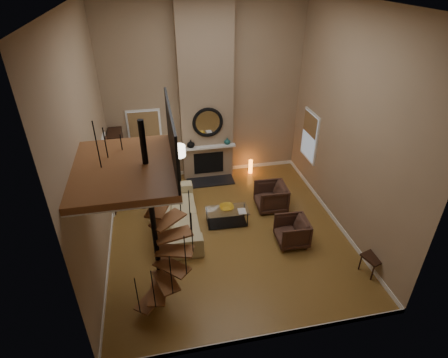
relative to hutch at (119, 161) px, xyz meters
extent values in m
cube|color=olive|center=(2.76, -2.82, -0.95)|extent=(6.00, 6.50, 0.01)
cube|color=#9C8365|center=(2.76, 0.43, 1.80)|extent=(6.00, 0.02, 5.50)
cube|color=#9C8365|center=(2.76, -6.07, 1.80)|extent=(6.00, 0.02, 5.50)
cube|color=#9C8365|center=(-0.24, -2.82, 1.80)|extent=(0.02, 6.50, 5.50)
cube|color=#9C8365|center=(5.76, -2.82, 1.80)|extent=(0.02, 6.50, 5.50)
cube|color=silver|center=(2.76, -2.82, 4.54)|extent=(6.00, 6.50, 0.01)
cube|color=white|center=(2.76, 0.42, -0.89)|extent=(6.00, 0.02, 0.12)
cube|color=white|center=(2.76, -6.06, -0.89)|extent=(6.00, 0.02, 0.12)
cube|color=white|center=(-0.23, -2.82, -0.89)|extent=(0.02, 6.50, 0.12)
cube|color=white|center=(5.75, -2.82, -0.89)|extent=(0.02, 6.50, 0.12)
cube|color=#8F765D|center=(2.76, 0.24, 1.80)|extent=(1.60, 0.38, 5.50)
cube|color=black|center=(2.76, -0.25, -0.93)|extent=(1.50, 0.60, 0.04)
cube|color=black|center=(2.76, 0.04, -0.40)|extent=(0.95, 0.02, 0.72)
cube|color=white|center=(2.76, -0.04, 0.20)|extent=(1.70, 0.18, 0.06)
torus|color=black|center=(2.76, 0.02, 1.00)|extent=(0.94, 0.10, 0.94)
cylinder|color=white|center=(2.76, 0.03, 1.00)|extent=(0.80, 0.01, 0.80)
imported|color=black|center=(2.21, 0.00, 0.35)|extent=(0.24, 0.24, 0.25)
imported|color=#164F4C|center=(3.36, 0.00, 0.33)|extent=(0.20, 0.20, 0.21)
cube|color=white|center=(0.86, 0.41, 0.65)|extent=(1.02, 0.04, 1.52)
cube|color=#8C9EB2|center=(0.86, 0.38, 0.65)|extent=(0.90, 0.01, 1.40)
cube|color=olive|center=(0.86, 0.37, 0.86)|extent=(0.90, 0.01, 0.98)
cube|color=white|center=(5.74, -0.82, 0.65)|extent=(0.04, 1.02, 1.52)
cube|color=#8C9EB2|center=(5.72, -0.82, 0.65)|extent=(0.01, 0.90, 1.40)
cube|color=olive|center=(5.70, -0.82, 1.03)|extent=(0.01, 0.90, 0.63)
cube|color=white|center=(-0.21, -1.02, 0.10)|extent=(0.06, 1.05, 2.16)
cube|color=black|center=(-0.17, -1.02, 0.07)|extent=(0.05, 0.90, 2.05)
cube|color=#8C9EB2|center=(-0.14, -1.02, 0.50)|extent=(0.01, 0.60, 0.90)
cube|color=brown|center=(0.61, -4.62, 2.23)|extent=(1.70, 2.20, 0.12)
cube|color=white|center=(0.61, -4.62, 2.16)|extent=(1.70, 2.20, 0.03)
cube|color=black|center=(1.43, -4.62, 2.76)|extent=(0.04, 2.20, 0.94)
cylinder|color=black|center=(0.96, -4.62, 1.06)|extent=(0.10, 0.10, 4.02)
cube|color=brown|center=(0.74, -4.91, -0.69)|extent=(0.71, 0.78, 0.04)
cylinder|color=black|center=(0.52, -5.19, -0.22)|extent=(0.02, 0.02, 0.94)
cube|color=brown|center=(0.90, -4.98, -0.43)|extent=(0.46, 0.77, 0.04)
cylinder|color=black|center=(0.84, -5.33, 0.04)|extent=(0.02, 0.02, 0.94)
cube|color=brown|center=(1.07, -4.96, -0.17)|extent=(0.55, 0.79, 0.04)
cylinder|color=black|center=(1.18, -5.31, 0.30)|extent=(0.02, 0.02, 0.94)
cube|color=brown|center=(1.22, -4.87, 0.09)|extent=(0.75, 0.74, 0.04)
cylinder|color=black|center=(1.48, -5.12, 0.56)|extent=(0.02, 0.02, 0.94)
cube|color=brown|center=(1.31, -4.72, 0.35)|extent=(0.79, 0.53, 0.04)
cylinder|color=black|center=(1.65, -4.82, 0.82)|extent=(0.02, 0.02, 0.94)
cube|color=brown|center=(1.31, -4.55, 0.61)|extent=(0.77, 0.48, 0.04)
cylinder|color=black|center=(1.67, -4.47, 1.08)|extent=(0.02, 0.02, 0.94)
cube|color=brown|center=(1.24, -4.39, 0.87)|extent=(0.77, 0.72, 0.04)
cylinder|color=black|center=(1.51, -4.16, 1.34)|extent=(0.02, 0.02, 0.94)
cube|color=brown|center=(1.10, -4.29, 1.13)|extent=(0.58, 0.79, 0.04)
cylinder|color=black|center=(1.23, -3.95, 1.60)|extent=(0.02, 0.02, 0.94)
cube|color=brown|center=(0.92, -4.26, 1.39)|extent=(0.41, 0.75, 0.04)
cylinder|color=black|center=(0.89, -3.91, 1.86)|extent=(0.02, 0.02, 0.94)
cube|color=brown|center=(0.76, -4.32, 1.65)|extent=(0.68, 0.79, 0.04)
cylinder|color=black|center=(0.56, -4.02, 2.12)|extent=(0.02, 0.02, 0.94)
cube|color=brown|center=(0.64, -4.45, 1.91)|extent=(0.80, 0.64, 0.04)
cylinder|color=black|center=(0.33, -4.28, 2.38)|extent=(0.02, 0.02, 0.94)
cube|color=brown|center=(0.60, -4.62, 2.17)|extent=(0.72, 0.34, 0.04)
cylinder|color=black|center=(0.24, -4.62, 2.64)|extent=(0.02, 0.02, 0.94)
cube|color=black|center=(0.00, 0.00, 0.00)|extent=(0.39, 0.84, 1.87)
imported|color=#C4B688|center=(1.50, -2.26, -0.55)|extent=(1.14, 2.79, 0.81)
imported|color=#44291F|center=(4.30, -1.98, -0.60)|extent=(0.89, 0.87, 0.78)
imported|color=#44291F|center=(4.33, -3.56, -0.60)|extent=(0.81, 0.79, 0.70)
cube|color=silver|center=(2.83, -2.47, -0.51)|extent=(1.16, 0.61, 0.02)
cube|color=black|center=(2.83, -2.47, -0.92)|extent=(1.07, 0.51, 0.01)
cylinder|color=black|center=(2.31, -2.68, -0.73)|extent=(0.03, 0.03, 0.42)
cylinder|color=black|center=(3.34, -2.71, -0.73)|extent=(0.03, 0.03, 0.42)
cylinder|color=black|center=(2.32, -2.24, -0.73)|extent=(0.03, 0.03, 0.42)
cylinder|color=black|center=(3.36, -2.27, -0.73)|extent=(0.03, 0.03, 0.42)
imported|color=gold|center=(2.83, -2.42, -0.45)|extent=(0.38, 0.38, 0.09)
imported|color=gray|center=(3.18, -2.62, -0.49)|extent=(0.22, 0.29, 0.03)
cylinder|color=black|center=(1.76, -0.91, -0.93)|extent=(0.35, 0.35, 0.03)
cylinder|color=black|center=(1.76, -0.91, -0.15)|extent=(0.04, 0.04, 1.53)
cylinder|color=#F2E5C6|center=(1.76, -0.91, 0.60)|extent=(0.39, 0.39, 0.32)
cylinder|color=orange|center=(4.17, 0.05, -0.70)|extent=(0.13, 0.13, 0.47)
cube|color=black|center=(5.71, -4.88, -0.51)|extent=(0.55, 0.55, 0.05)
cube|color=black|center=(5.90, -4.82, -0.25)|extent=(0.16, 0.41, 0.52)
cylinder|color=black|center=(5.59, -5.11, -0.74)|extent=(0.04, 0.04, 0.42)
cylinder|color=black|center=(5.93, -5.00, -0.74)|extent=(0.04, 0.04, 0.42)
cylinder|color=black|center=(5.48, -4.76, -0.74)|extent=(0.04, 0.04, 0.42)
cylinder|color=black|center=(5.83, -4.66, -0.74)|extent=(0.04, 0.04, 0.42)
camera|label=1|loc=(1.18, -10.14, 5.23)|focal=29.14mm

